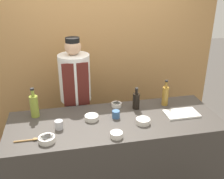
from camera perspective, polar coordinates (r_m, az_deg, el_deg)
The scene contains 15 objects.
cabinet_wall at distance 3.77m, azimuth -3.40°, elevation 6.27°, with size 3.44×0.18×2.40m.
counter at distance 3.01m, azimuth 0.66°, elevation -14.40°, with size 2.21×0.82×0.94m.
sauce_bowl_brown at distance 2.70m, azimuth 6.77°, elevation -6.80°, with size 0.14×0.14×0.05m.
sauce_bowl_yellow at distance 2.75m, azimuth -4.45°, elevation -6.05°, with size 0.14×0.14×0.05m.
sauce_bowl_green at distance 3.02m, azimuth 0.98°, elevation -3.26°, with size 0.12×0.12×0.04m.
sauce_bowl_purple at distance 2.47m, azimuth 0.97°, elevation -9.76°, with size 0.12×0.12×0.05m.
sauce_bowl_orange at distance 2.48m, azimuth -14.01°, elevation -10.43°, with size 0.15×0.15×0.05m.
cutting_board at distance 2.95m, azimuth 14.89°, elevation -5.09°, with size 0.36×0.21×0.02m.
bottle_oil at distance 2.88m, azimuth -16.57°, elevation -3.37°, with size 0.09×0.09×0.33m.
bottle_vinegar at distance 3.07m, azimuth 11.51°, elevation -1.27°, with size 0.07×0.07×0.31m.
bottle_soy at distance 2.95m, azimuth 5.28°, elevation -2.41°, with size 0.08×0.08×0.25m.
cup_steel at distance 2.64m, azimuth -11.48°, elevation -7.52°, with size 0.08×0.08×0.09m.
cup_blue at distance 2.78m, azimuth 0.86°, elevation -5.41°, with size 0.08×0.08×0.08m.
wooden_spoon at distance 2.55m, azimuth -17.75°, elevation -10.44°, with size 0.21×0.04×0.02m.
chef_center at distance 3.31m, azimuth -7.84°, elevation -2.05°, with size 0.38×0.38×1.67m.
Camera 1 is at (-0.52, -2.31, 2.33)m, focal length 42.00 mm.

